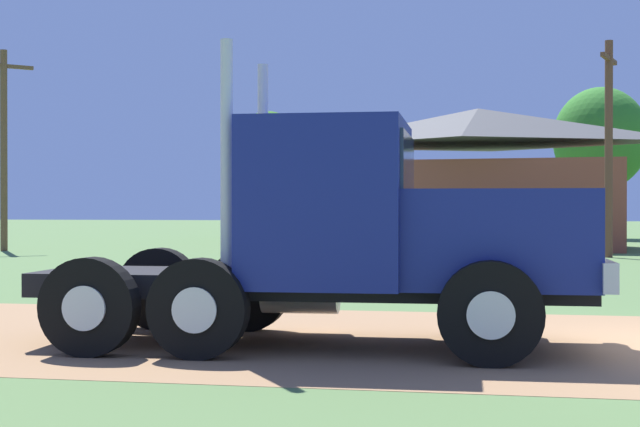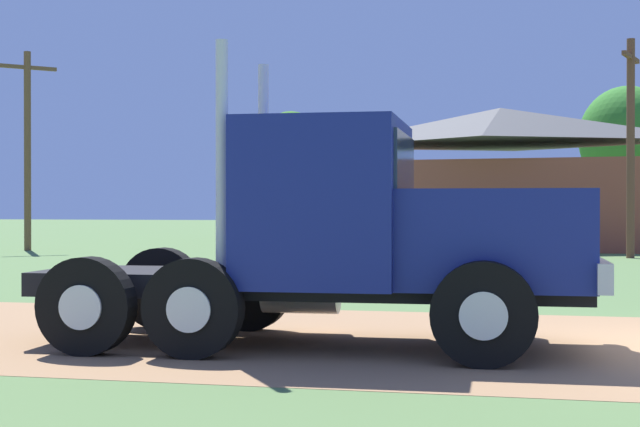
% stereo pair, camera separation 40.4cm
% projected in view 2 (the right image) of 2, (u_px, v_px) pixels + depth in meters
% --- Properties ---
extents(truck_foreground_white, '(6.74, 2.89, 3.52)m').
position_uv_depth(truck_foreground_white, '(361.00, 238.00, 11.28)').
color(truck_foreground_white, black).
rests_on(truck_foreground_white, ground_plane).
extents(shed_building, '(12.45, 8.11, 5.62)m').
position_uv_depth(shed_building, '(500.00, 180.00, 38.09)').
color(shed_building, brown).
rests_on(shed_building, ground_plane).
extents(utility_pole_near, '(1.69, 1.62, 7.53)m').
position_uv_depth(utility_pole_near, '(27.00, 145.00, 35.96)').
color(utility_pole_near, brown).
rests_on(utility_pole_near, ground_plane).
extents(utility_pole_far, '(0.76, 2.15, 7.08)m').
position_uv_depth(utility_pole_far, '(631.00, 141.00, 30.69)').
color(utility_pole_far, brown).
rests_on(utility_pole_far, ground_plane).
extents(tree_left, '(3.29, 3.29, 6.37)m').
position_uv_depth(tree_left, '(291.00, 149.00, 46.87)').
color(tree_left, '#513823').
rests_on(tree_left, ground_plane).
extents(tree_mid, '(4.86, 4.86, 7.87)m').
position_uv_depth(tree_mid, '(627.00, 138.00, 48.93)').
color(tree_mid, '#513823').
rests_on(tree_mid, ground_plane).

